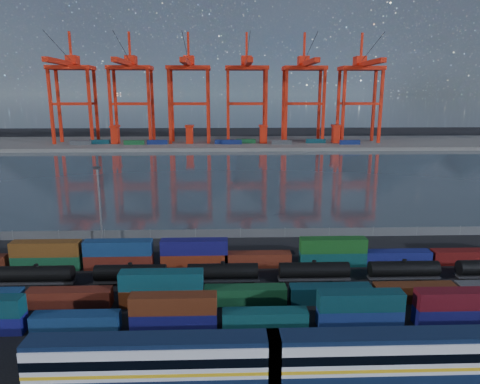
{
  "coord_description": "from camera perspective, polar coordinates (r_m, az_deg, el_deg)",
  "views": [
    {
      "loc": [
        -3.16,
        -62.85,
        31.23
      ],
      "look_at": [
        0.0,
        30.0,
        10.0
      ],
      "focal_mm": 32.0,
      "sensor_mm": 36.0,
      "label": 1
    }
  ],
  "objects": [
    {
      "name": "container_row_north",
      "position": [
        79.99,
        -4.31,
        -8.47
      ],
      "size": [
        142.22,
        2.5,
        5.32
      ],
      "color": "#0F1C4F",
      "rests_on": "ground"
    },
    {
      "name": "far_quay",
      "position": [
        274.54,
        -1.29,
        6.55
      ],
      "size": [
        700.0,
        70.0,
        2.0
      ],
      "primitive_type": "cube",
      "color": "#514F4C",
      "rests_on": "ground"
    },
    {
      "name": "passenger_train",
      "position": [
        53.33,
        19.41,
        -20.0
      ],
      "size": [
        79.44,
        3.39,
        5.81
      ],
      "color": "silver",
      "rests_on": "ground"
    },
    {
      "name": "waterfront_fence",
      "position": [
        95.8,
        0.04,
        -5.52
      ],
      "size": [
        160.12,
        0.12,
        2.2
      ],
      "color": "#595B5E",
      "rests_on": "ground"
    },
    {
      "name": "gantry_cranes",
      "position": [
        266.29,
        -2.98,
        15.05
      ],
      "size": [
        201.0,
        49.92,
        67.59
      ],
      "color": "red",
      "rests_on": "ground"
    },
    {
      "name": "tanker_string",
      "position": [
        73.57,
        -2.29,
        -10.64
      ],
      "size": [
        105.27,
        2.64,
        3.77
      ],
      "color": "black",
      "rests_on": "ground"
    },
    {
      "name": "container_row_mid",
      "position": [
        68.29,
        9.99,
        -13.07
      ],
      "size": [
        142.38,
        2.54,
        5.42
      ],
      "color": "#3B3E40",
      "rests_on": "ground"
    },
    {
      "name": "yard_light_mast",
      "position": [
        95.37,
        -18.24,
        -1.08
      ],
      "size": [
        1.6,
        0.4,
        16.6
      ],
      "color": "slate",
      "rests_on": "ground"
    },
    {
      "name": "ground",
      "position": [
        70.25,
        0.86,
        -13.52
      ],
      "size": [
        700.0,
        700.0,
        0.0
      ],
      "primitive_type": "plane",
      "color": "black",
      "rests_on": "ground"
    },
    {
      "name": "container_row_south",
      "position": [
        61.52,
        -12.95,
        -15.69
      ],
      "size": [
        139.27,
        2.38,
        5.06
      ],
      "color": "#3F4244",
      "rests_on": "ground"
    },
    {
      "name": "distant_mountains",
      "position": [
        1674.87,
        0.35,
        19.36
      ],
      "size": [
        2470.0,
        1100.0,
        520.0
      ],
      "color": "#1E2630",
      "rests_on": "ground"
    },
    {
      "name": "quay_containers",
      "position": [
        259.93,
        -3.69,
        6.68
      ],
      "size": [
        172.58,
        10.99,
        2.6
      ],
      "color": "navy",
      "rests_on": "far_quay"
    },
    {
      "name": "straddle_carriers",
      "position": [
        263.89,
        -1.81,
        7.78
      ],
      "size": [
        140.0,
        7.0,
        11.1
      ],
      "color": "red",
      "rests_on": "far_quay"
    },
    {
      "name": "harbor_water",
      "position": [
        170.76,
        -0.86,
        2.34
      ],
      "size": [
        700.0,
        700.0,
        0.0
      ],
      "primitive_type": "plane",
      "color": "#313E47",
      "rests_on": "ground"
    }
  ]
}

